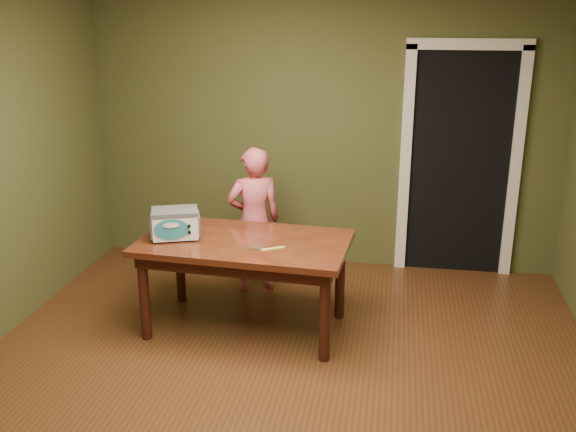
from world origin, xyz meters
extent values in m
plane|color=#572F18|center=(0.00, 0.00, 0.00)|extent=(5.00, 5.00, 0.00)
cube|color=#474926|center=(0.00, 2.50, 1.30)|extent=(4.50, 0.02, 2.60)
cube|color=black|center=(1.30, 2.80, 1.05)|extent=(0.90, 0.60, 2.10)
cube|color=black|center=(1.30, 2.48, 1.05)|extent=(0.90, 0.02, 2.10)
cube|color=white|center=(0.80, 2.47, 1.05)|extent=(0.10, 0.06, 2.20)
cube|color=white|center=(1.80, 2.47, 1.05)|extent=(0.10, 0.06, 2.20)
cube|color=white|center=(1.30, 2.47, 2.15)|extent=(1.10, 0.06, 0.10)
cube|color=#3D160D|center=(-0.41, 0.96, 0.72)|extent=(1.65, 1.00, 0.05)
cube|color=black|center=(-0.41, 0.96, 0.65)|extent=(1.53, 0.87, 0.10)
cylinder|color=black|center=(-1.13, 0.66, 0.35)|extent=(0.08, 0.08, 0.70)
cylinder|color=black|center=(-1.09, 1.36, 0.35)|extent=(0.08, 0.08, 0.70)
cylinder|color=black|center=(0.27, 0.57, 0.35)|extent=(0.08, 0.08, 0.70)
cylinder|color=black|center=(0.31, 1.27, 0.35)|extent=(0.08, 0.08, 0.70)
cylinder|color=#4C4F54|center=(-1.05, 0.78, 0.76)|extent=(0.02, 0.02, 0.01)
cylinder|color=#4C4F54|center=(-1.11, 0.96, 0.76)|extent=(0.02, 0.02, 0.01)
cylinder|color=#4C4F54|center=(-0.78, 0.88, 0.76)|extent=(0.02, 0.02, 0.01)
cylinder|color=#4C4F54|center=(-0.84, 1.05, 0.76)|extent=(0.02, 0.02, 0.01)
cube|color=white|center=(-0.94, 0.92, 0.86)|extent=(0.41, 0.35, 0.19)
cube|color=#4C4F54|center=(-0.94, 0.92, 0.97)|extent=(0.41, 0.35, 0.03)
cube|color=#4C4F54|center=(-1.11, 0.86, 0.86)|extent=(0.09, 0.21, 0.15)
cube|color=#4C4F54|center=(-0.78, 0.98, 0.86)|extent=(0.09, 0.21, 0.15)
ellipsoid|color=teal|center=(-0.93, 0.79, 0.86)|extent=(0.25, 0.10, 0.16)
cylinder|color=black|center=(-0.80, 0.83, 0.88)|extent=(0.03, 0.02, 0.02)
cylinder|color=black|center=(-0.80, 0.83, 0.83)|extent=(0.02, 0.02, 0.02)
cylinder|color=silver|center=(-0.28, 0.78, 0.76)|extent=(0.10, 0.10, 0.02)
cylinder|color=#502E1A|center=(-0.28, 0.78, 0.77)|extent=(0.09, 0.09, 0.01)
cube|color=#FDE56E|center=(-0.15, 0.81, 0.75)|extent=(0.17, 0.11, 0.01)
imported|color=#CE5460|center=(-0.50, 1.70, 0.66)|extent=(0.57, 0.48, 1.32)
camera|label=1|loc=(0.71, -3.55, 2.45)|focal=40.00mm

